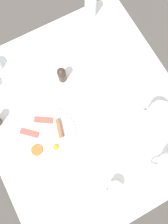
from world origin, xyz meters
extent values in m
plane|color=#4C4742|center=(0.00, 0.00, 0.00)|extent=(8.00, 8.00, 0.00)
cube|color=silver|center=(0.00, 0.00, 0.76)|extent=(1.02, 1.14, 0.03)
cylinder|color=brown|center=(-0.46, -0.52, 0.37)|extent=(0.04, 0.04, 0.74)
cylinder|color=white|center=(0.23, 0.01, 0.78)|extent=(0.31, 0.31, 0.01)
cylinder|color=white|center=(0.21, 0.09, 0.79)|extent=(0.06, 0.06, 0.00)
sphere|color=yellow|center=(0.21, 0.09, 0.80)|extent=(0.03, 0.03, 0.03)
cylinder|color=brown|center=(0.15, 0.02, 0.80)|extent=(0.05, 0.10, 0.03)
cube|color=#B74C42|center=(0.20, -0.06, 0.79)|extent=(0.10, 0.08, 0.01)
cube|color=#B74C42|center=(0.29, -0.04, 0.79)|extent=(0.09, 0.09, 0.01)
cylinder|color=#D16023|center=(0.30, 0.06, 0.79)|extent=(0.06, 0.06, 0.01)
torus|color=white|center=(-0.19, 0.40, 0.83)|extent=(0.08, 0.04, 0.08)
cylinder|color=white|center=(-0.32, 0.19, 0.83)|extent=(0.11, 0.11, 0.11)
cylinder|color=white|center=(-0.32, 0.19, 0.88)|extent=(0.08, 0.08, 0.01)
sphere|color=white|center=(-0.32, 0.19, 0.90)|extent=(0.02, 0.02, 0.02)
cone|color=white|center=(-0.26, 0.15, 0.84)|extent=(0.06, 0.05, 0.05)
cylinder|color=white|center=(-0.31, -0.50, 0.84)|extent=(0.07, 0.07, 0.14)
cylinder|color=white|center=(0.04, 0.39, 0.80)|extent=(0.06, 0.06, 0.06)
torus|color=white|center=(0.08, 0.39, 0.80)|extent=(0.04, 0.01, 0.04)
cylinder|color=#38281E|center=(0.01, -0.22, 0.81)|extent=(0.04, 0.04, 0.08)
sphere|color=#38281E|center=(0.01, -0.22, 0.86)|extent=(0.05, 0.05, 0.05)
cube|color=white|center=(-0.28, -0.09, 0.78)|extent=(0.16, 0.16, 0.01)
cube|color=silver|center=(0.23, 0.39, 0.77)|extent=(0.13, 0.13, 0.00)
cube|color=silver|center=(-0.07, -0.07, 0.77)|extent=(0.20, 0.03, 0.00)
camera|label=1|loc=(0.12, 0.23, 1.89)|focal=35.00mm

